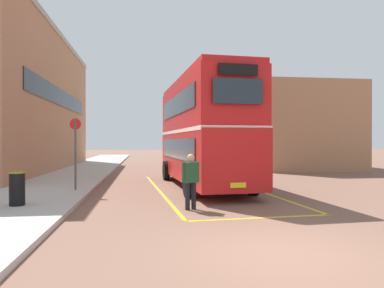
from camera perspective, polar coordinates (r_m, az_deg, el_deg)
The scene contains 10 objects.
ground_plane at distance 20.76m, azimuth -0.76°, elevation -5.16°, with size 135.60×135.60×0.00m, color brown.
sidewalk_left at distance 23.35m, azimuth -17.59°, elevation -4.39°, with size 4.00×57.60×0.14m, color #B2ADA3.
brick_building_left at distance 27.15m, azimuth -25.49°, elevation 6.11°, with size 5.42×21.00×9.45m.
depot_building_right at distance 32.28m, azimuth 13.16°, elevation 2.27°, with size 7.02×16.42×6.14m.
double_decker_bus at distance 16.08m, azimuth 1.65°, elevation 2.18°, with size 3.23×9.82×4.75m.
single_deck_bus at distance 32.13m, azimuth 3.72°, elevation -0.27°, with size 3.24×8.68×3.02m.
pedestrian_boarding at distance 10.63m, azimuth -0.22°, elevation -5.35°, with size 0.52×0.39×1.64m.
litter_bin at distance 11.76m, azimuth -25.96°, elevation -6.36°, with size 0.46×0.46×0.98m.
bus_stop_sign at distance 14.64m, azimuth -17.98°, elevation -0.44°, with size 0.44×0.12×2.77m.
bay_marking_yellow at distance 14.42m, azimuth 3.08°, elevation -7.59°, with size 4.94×11.96×0.01m.
Camera 1 is at (-2.47, -6.11, 2.01)m, focal length 33.68 mm.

